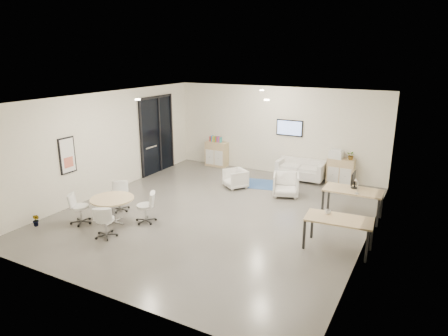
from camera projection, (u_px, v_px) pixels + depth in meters
room_shell at (217, 158)px, 10.84m from camera, size 9.60×10.60×4.80m
glass_door at (157, 133)px, 14.79m from camera, size 0.09×1.90×2.85m
artwork at (67, 156)px, 11.31m from camera, size 0.05×0.54×1.04m
wall_tv at (290, 128)px, 14.35m from camera, size 0.98×0.06×0.58m
ceiling_spots at (225, 96)px, 11.20m from camera, size 3.14×4.14×0.03m
sideboard_left at (217, 154)px, 15.83m from camera, size 0.86×0.45×0.97m
sideboard_right at (341, 171)px, 13.64m from camera, size 0.89×0.43×0.89m
books at (216, 139)px, 15.69m from camera, size 0.50×0.14×0.22m
printer at (336, 154)px, 13.57m from camera, size 0.47×0.40×0.31m
loveseat at (301, 170)px, 14.14m from camera, size 1.65×0.85×0.61m
blue_rug at (256, 184)px, 13.77m from camera, size 1.84×1.41×0.01m
armchair_left at (235, 178)px, 13.29m from camera, size 0.91×0.90×0.69m
armchair_right at (286, 184)px, 12.50m from camera, size 0.98×0.95×0.80m
desk_rear at (353, 193)px, 10.77m from camera, size 1.54×0.79×0.80m
desk_front at (339, 222)px, 8.98m from camera, size 1.53×0.86×0.77m
monitor at (354, 180)px, 10.82m from camera, size 0.20×0.50×0.44m
round_table at (112, 201)px, 10.46m from camera, size 1.13×1.13×0.69m
meeting_chairs at (113, 208)px, 10.52m from camera, size 2.25×2.25×0.82m
plant_cabinet at (351, 156)px, 13.37m from camera, size 0.36×0.38×0.24m
plant_floor at (37, 223)px, 10.38m from camera, size 0.24×0.36×0.15m
cup at (328, 211)px, 9.19m from camera, size 0.14×0.12×0.13m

